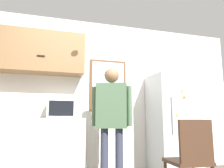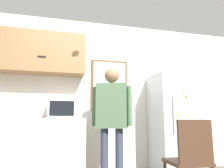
# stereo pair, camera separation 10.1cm
# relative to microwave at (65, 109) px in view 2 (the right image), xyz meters

# --- Properties ---
(back_wall) EXTENTS (6.00, 0.06, 2.70)m
(back_wall) POSITION_rel_microwave_xyz_m (0.40, 0.33, 0.28)
(back_wall) COLOR white
(back_wall) RESTS_ON ground_plane
(counter) EXTENTS (2.12, 0.57, 0.93)m
(counter) POSITION_rel_microwave_xyz_m (-0.75, 0.01, -0.61)
(counter) COLOR #BCB7AD
(counter) RESTS_ON ground_plane
(upper_cabinets) EXTENTS (2.12, 0.37, 0.68)m
(upper_cabinets) POSITION_rel_microwave_xyz_m (-0.75, 0.12, 0.91)
(upper_cabinets) COLOR olive
(microwave) EXTENTS (0.51, 0.40, 0.28)m
(microwave) POSITION_rel_microwave_xyz_m (0.00, 0.00, 0.00)
(microwave) COLOR white
(microwave) RESTS_ON counter
(person) EXTENTS (0.55, 0.37, 1.67)m
(person) POSITION_rel_microwave_xyz_m (0.66, -0.44, -0.05)
(person) COLOR #33384C
(person) RESTS_ON ground_plane
(refrigerator) EXTENTS (0.73, 0.69, 1.70)m
(refrigerator) POSITION_rel_microwave_xyz_m (1.89, -0.04, -0.22)
(refrigerator) COLOR silver
(refrigerator) RESTS_ON ground_plane
(chair) EXTENTS (0.47, 0.47, 0.91)m
(chair) POSITION_rel_microwave_xyz_m (1.38, -1.24, -0.58)
(chair) COLOR #472D1E
(chair) RESTS_ON ground_plane
(window) EXTENTS (0.67, 0.05, 0.93)m
(window) POSITION_rel_microwave_xyz_m (0.80, 0.28, 0.45)
(window) COLOR brown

